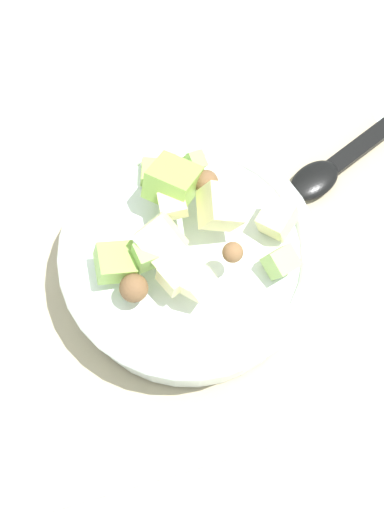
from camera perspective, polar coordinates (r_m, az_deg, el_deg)
ground_plane at (r=0.68m, az=0.09°, el=-2.87°), size 2.40×2.40×0.00m
placemat at (r=0.67m, az=0.10°, el=-2.78°), size 0.47×0.31×0.01m
salad_bowl at (r=0.64m, az=-0.02°, el=-0.20°), size 0.23×0.23×0.12m
serving_spoon at (r=0.74m, az=12.15°, el=7.73°), size 0.21×0.11×0.01m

